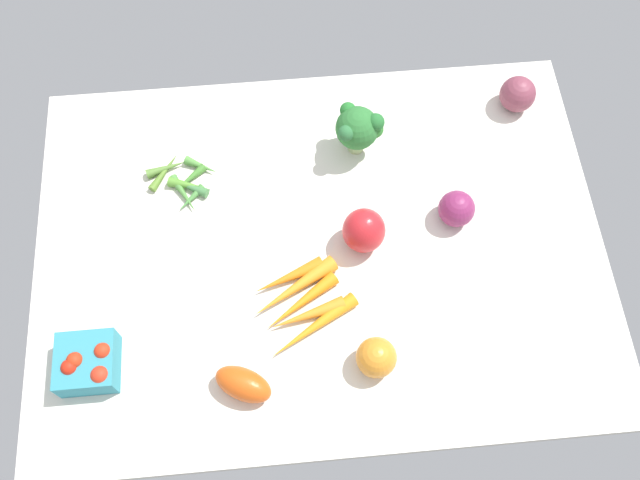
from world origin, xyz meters
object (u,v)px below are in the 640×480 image
Objects in this scene: red_onion_near_basket at (457,209)px; berry_basket at (88,363)px; heirloom_tomato_orange at (376,357)px; red_onion_center at (518,94)px; bell_pepper_red at (364,233)px; broccoli_head at (358,128)px; carrot_bunch at (301,302)px; roma_tomato at (243,384)px; okra_pile at (184,181)px.

red_onion_near_basket reaches higher than berry_basket.
heirloom_tomato_orange is 61.11cm from red_onion_center.
bell_pepper_red is 22.54cm from heirloom_tomato_orange.
broccoli_head is at bearing 38.80° from berry_basket.
carrot_bunch is at bearing 12.82° from berry_basket.
red_onion_near_basket is 69.66cm from berry_basket.
roma_tomato is at bearing -174.11° from heirloom_tomato_orange.
carrot_bunch is 1.75× the size of broccoli_head.
okra_pile is 1.44× the size of berry_basket.
red_onion_center reaches higher than heirloom_tomato_orange.
heirloom_tomato_orange is at bearing -124.45° from red_onion_near_basket.
okra_pile is 1.43× the size of roma_tomato.
berry_basket is at bearing -150.21° from red_onion_center.
red_onion_near_basket is at bearing 55.55° from heirloom_tomato_orange.
red_onion_near_basket is (17.52, 3.82, -1.11)cm from bell_pepper_red.
red_onion_near_basket is 0.69× the size of berry_basket.
red_onion_near_basket is 29.18cm from red_onion_center.
okra_pile is at bearing 131.20° from roma_tomato.
red_onion_near_basket is at bearing -124.25° from red_onion_center.
red_onion_near_basket is at bearing -13.25° from okra_pile.
roma_tomato is (-10.53, -13.88, 1.24)cm from carrot_bunch.
heirloom_tomato_orange reaches higher than berry_basket.
roma_tomato is at bearing -127.17° from carrot_bunch.
okra_pile is 2.09× the size of red_onion_near_basket.
broccoli_head reaches higher than carrot_bunch.
red_onion_near_basket is at bearing 19.22° from berry_basket.
carrot_bunch is 33.36cm from okra_pile.
carrot_bunch is 1.94× the size of roma_tomato.
heirloom_tomato_orange is (-0.54, -22.51, -1.05)cm from bell_pepper_red.
broccoli_head reaches higher than red_onion_near_basket.
bell_pepper_red is (32.48, -15.59, 3.58)cm from okra_pile.
heirloom_tomato_orange is (11.71, -11.59, 2.06)cm from carrot_bunch.
broccoli_head is at bearing 89.90° from roma_tomato.
heirloom_tomato_orange is at bearing -4.07° from berry_basket.
heirloom_tomato_orange reaches higher than okra_pile.
berry_basket is (-65.77, -22.93, -0.26)cm from red_onion_near_basket.
okra_pile is 51.43cm from red_onion_near_basket.
carrot_bunch is at bearing -113.04° from broccoli_head.
roma_tomato is 1.38× the size of red_onion_center.
red_onion_center is (33.95, 27.94, -0.93)cm from bell_pepper_red.
roma_tomato is 22.37cm from heirloom_tomato_orange.
okra_pile is at bearing -171.51° from broccoli_head.
roma_tomato is at bearing -76.48° from okra_pile.
bell_pepper_red is 1.26× the size of red_onion_center.
berry_basket is at bearing -167.18° from carrot_bunch.
berry_basket is at bearing -141.20° from broccoli_head.
red_onion_center is (56.72, 52.75, 0.94)cm from roma_tomato.
okra_pile is 41.58cm from roma_tomato.
heirloom_tomato_orange is (47.71, -3.40, 0.33)cm from berry_basket.
berry_basket is (-36.01, -8.19, 1.73)cm from carrot_bunch.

